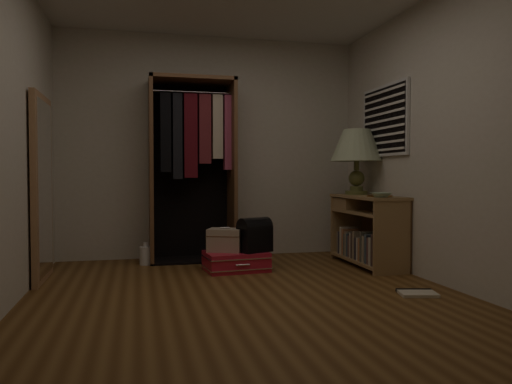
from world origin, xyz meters
TOP-DOWN VIEW (x-y plane):
  - ground at (0.00, 0.00)m, footprint 4.00×4.00m
  - room_walls at (0.08, 0.04)m, footprint 3.52×4.02m
  - console_bookshelf at (1.54, 1.04)m, footprint 0.42×1.12m
  - open_wardrobe at (-0.24, 1.77)m, footprint 0.96×0.50m
  - floor_mirror at (-1.70, 1.00)m, footprint 0.06×0.80m
  - pink_suitcase at (0.11, 1.04)m, footprint 0.67×0.51m
  - train_case at (0.01, 1.09)m, footprint 0.41×0.35m
  - black_bag at (0.30, 1.00)m, footprint 0.37×0.31m
  - table_lamp at (1.54, 1.29)m, footprint 0.74×0.74m
  - brass_tray at (1.54, 0.74)m, footprint 0.31×0.31m
  - ceramic_bowl at (1.49, 0.61)m, footprint 0.20×0.20m
  - white_jug at (-0.77, 1.60)m, footprint 0.18×0.18m
  - floor_book at (1.35, -0.28)m, footprint 0.34×0.30m

SIDE VIEW (x-z plane):
  - ground at x=0.00m, z-range 0.00..0.00m
  - floor_book at x=1.35m, z-range 0.00..0.03m
  - pink_suitcase at x=0.11m, z-range 0.00..0.19m
  - white_jug at x=-0.77m, z-range -0.02..0.22m
  - train_case at x=0.01m, z-range 0.19..0.44m
  - black_bag at x=0.30m, z-range 0.20..0.54m
  - console_bookshelf at x=1.54m, z-range 0.02..0.77m
  - brass_tray at x=1.54m, z-range 0.75..0.76m
  - ceramic_bowl at x=1.49m, z-range 0.75..0.80m
  - floor_mirror at x=-1.70m, z-range 0.00..1.70m
  - open_wardrobe at x=-0.24m, z-range 0.19..2.24m
  - table_lamp at x=1.54m, z-range 0.92..1.65m
  - room_walls at x=0.08m, z-range 0.20..2.80m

